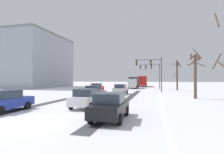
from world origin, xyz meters
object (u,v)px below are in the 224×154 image
Objects in this scene: traffic_signal_far_right at (151,70)px; bare_tree_sidewalk_mid at (195,73)px; bus_oncoming at (143,81)px; box_truck_delivery at (133,82)px; traffic_signal_near_right at (152,68)px; car_grey_third at (93,92)px; office_building_far_left_block at (27,62)px; car_red_lead at (97,87)px; car_blue_fifth at (6,101)px; car_silver_second at (121,89)px; car_white_fourth at (86,98)px; car_black_sixth at (110,106)px; bare_tree_sidewalk_far at (177,74)px.

traffic_signal_far_right is 1.04× the size of bare_tree_sidewalk_mid.
traffic_signal_far_right is 13.90m from bus_oncoming.
bus_oncoming is at bearing 82.27° from box_truck_delivery.
traffic_signal_near_right is at bearing -88.30° from traffic_signal_far_right.
bare_tree_sidewalk_mid reaches higher than car_grey_third.
box_truck_delivery is at bearing 0.10° from office_building_far_left_block.
car_red_lead is 31.45m from office_building_far_left_block.
car_blue_fifth is 36.25m from box_truck_delivery.
traffic_signal_near_right is at bearing 65.21° from car_blue_fifth.
traffic_signal_far_right is at bearing -12.83° from box_truck_delivery.
car_blue_fifth is at bearing -141.01° from bare_tree_sidewalk_mid.
bus_oncoming reaches higher than car_silver_second.
box_truck_delivery is (0.36, 32.59, 0.82)m from car_white_fourth.
car_white_fourth is 46.71m from office_building_far_left_block.
traffic_signal_near_right is 23.81m from car_black_sixth.
car_silver_second is at bearing -128.55° from bare_tree_sidewalk_far.
traffic_signal_near_right is 1.04× the size of bare_tree_sidewalk_mid.
car_red_lead is at bearing -26.55° from office_building_far_left_block.
car_white_fourth is (-5.37, -19.55, -3.78)m from traffic_signal_near_right.
car_grey_third is 12.22m from car_black_sixth.
box_truck_delivery is (-2.77, 36.44, 0.82)m from car_black_sixth.
bare_tree_sidewalk_mid is at bearing -29.77° from car_red_lead.
bus_oncoming is 36.27m from bare_tree_sidewalk_mid.
traffic_signal_near_right is 25.38m from car_blue_fifth.
box_truck_delivery is at bearing 89.37° from car_white_fourth.
traffic_signal_far_right is at bearing 139.50° from bare_tree_sidewalk_far.
traffic_signal_far_right is 25.53m from car_grey_third.
car_white_fourth is 28.90m from bare_tree_sidewalk_far.
car_red_lead is 0.38× the size of bus_oncoming.
traffic_signal_near_right is 1.56× the size of car_silver_second.
bare_tree_sidewalk_far is (10.62, 26.74, 2.79)m from car_white_fourth.
traffic_signal_near_right reaches higher than box_truck_delivery.
bare_tree_sidewalk_mid is at bearing 41.89° from car_white_fourth.
car_red_lead is 0.99× the size of car_grey_third.
traffic_signal_far_right is at bearing 50.76° from car_red_lead.
bare_tree_sidewalk_far is at bearing 62.24° from car_blue_fifth.
bus_oncoming is at bearing 74.17° from car_red_lead.
car_grey_third is 0.64× the size of bare_tree_sidewalk_far.
traffic_signal_far_right is 16.86m from car_red_lead.
car_white_fourth is (1.93, -7.28, 0.00)m from car_grey_third.
car_black_sixth is 31.61m from bare_tree_sidewalk_far.
traffic_signal_far_right is at bearing 75.29° from car_silver_second.
traffic_signal_far_right is 1.57× the size of car_white_fourth.
bare_tree_sidewalk_mid reaches higher than car_white_fourth.
bare_tree_sidewalk_mid is at bearing -27.77° from office_building_far_left_block.
car_blue_fifth is at bearing -107.93° from car_silver_second.
car_grey_third is at bearing -122.83° from bare_tree_sidewalk_far.
box_truck_delivery is (-5.02, 13.03, -2.96)m from traffic_signal_near_right.
car_black_sixth is at bearing -4.27° from car_blue_fifth.
car_silver_second is at bearing -89.89° from box_truck_delivery.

